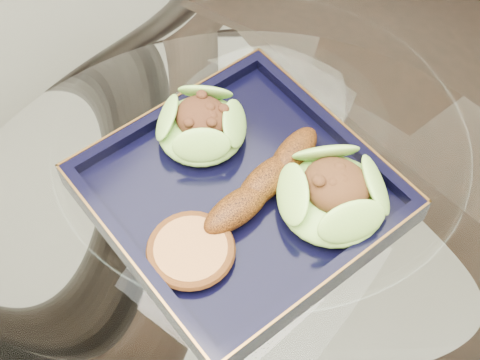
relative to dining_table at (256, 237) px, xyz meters
The scene contains 7 objects.
dining_table is the anchor object (origin of this frame).
dining_chair 0.52m from the dining_table, 95.12° to the left, with size 0.44×0.44×0.97m.
navy_plate 0.18m from the dining_table, 76.73° to the right, with size 0.27×0.27×0.02m, color black.
lettuce_wrap_left 0.21m from the dining_table, 162.57° to the right, with size 0.09×0.09×0.03m, color #60922A.
lettuce_wrap_right 0.23m from the dining_table, ahead, with size 0.11×0.11×0.04m, color #6CB033.
roasted_plantain 0.20m from the dining_table, 46.87° to the right, with size 0.16×0.03×0.03m, color #622F0A.
crumb_patty 0.24m from the dining_table, 82.40° to the right, with size 0.07×0.07×0.01m, color #AB7339.
Camera 1 is at (0.24, -0.35, 1.35)m, focal length 50.00 mm.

